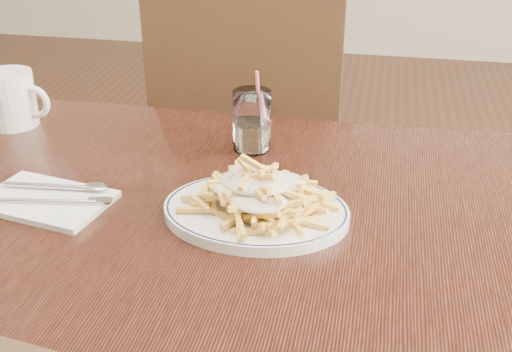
% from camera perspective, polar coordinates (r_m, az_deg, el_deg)
% --- Properties ---
extents(table, '(1.20, 0.80, 0.75)m').
position_cam_1_polar(table, '(1.04, -2.74, -6.75)').
color(table, black).
rests_on(table, ground).
extents(chair_far, '(0.48, 0.48, 1.00)m').
position_cam_1_polar(chair_far, '(1.70, -0.44, 3.40)').
color(chair_far, '#321E10').
rests_on(chair_far, ground).
extents(fries_plate, '(0.29, 0.25, 0.02)m').
position_cam_1_polar(fries_plate, '(0.97, 0.00, -3.16)').
color(fries_plate, white).
rests_on(fries_plate, table).
extents(loaded_fries, '(0.21, 0.17, 0.06)m').
position_cam_1_polar(loaded_fries, '(0.95, 0.00, -1.05)').
color(loaded_fries, gold).
rests_on(loaded_fries, fries_plate).
extents(napkin, '(0.22, 0.16, 0.01)m').
position_cam_1_polar(napkin, '(1.06, -18.19, -2.08)').
color(napkin, white).
rests_on(napkin, table).
extents(cutlery, '(0.20, 0.09, 0.01)m').
position_cam_1_polar(cutlery, '(1.06, -18.12, -1.55)').
color(cutlery, silver).
rests_on(cutlery, napkin).
extents(water_glass, '(0.07, 0.07, 0.15)m').
position_cam_1_polar(water_glass, '(1.18, -0.36, 4.60)').
color(water_glass, white).
rests_on(water_glass, table).
extents(coffee_mug, '(0.14, 0.10, 0.11)m').
position_cam_1_polar(coffee_mug, '(1.37, -20.91, 6.41)').
color(coffee_mug, white).
rests_on(coffee_mug, table).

